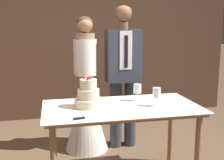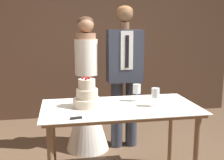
{
  "view_description": "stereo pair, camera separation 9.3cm",
  "coord_description": "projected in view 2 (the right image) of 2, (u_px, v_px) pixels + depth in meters",
  "views": [
    {
      "loc": [
        -0.59,
        -2.49,
        1.54
      ],
      "look_at": [
        0.04,
        0.45,
        0.97
      ],
      "focal_mm": 45.0,
      "sensor_mm": 36.0,
      "label": 1
    },
    {
      "loc": [
        -0.5,
        -2.51,
        1.54
      ],
      "look_at": [
        0.04,
        0.45,
        0.97
      ],
      "focal_mm": 45.0,
      "sensor_mm": 36.0,
      "label": 2
    }
  ],
  "objects": [
    {
      "name": "wall_back",
      "position": [
        90.0,
        32.0,
        4.75
      ],
      "size": [
        5.04,
        0.12,
        2.89
      ],
      "primitive_type": "cube",
      "color": "#513828",
      "rests_on": "ground_plane"
    },
    {
      "name": "cake_table",
      "position": [
        120.0,
        115.0,
        2.7
      ],
      "size": [
        1.49,
        0.79,
        0.79
      ],
      "color": "#8E6B4C",
      "rests_on": "ground_plane"
    },
    {
      "name": "groom",
      "position": [
        124.0,
        70.0,
        3.52
      ],
      "size": [
        0.43,
        0.25,
        1.79
      ],
      "color": "#333847",
      "rests_on": "ground_plane"
    },
    {
      "name": "wine_glass_near",
      "position": [
        137.0,
        90.0,
        2.85
      ],
      "size": [
        0.08,
        0.08,
        0.18
      ],
      "color": "silver",
      "rests_on": "cake_table"
    },
    {
      "name": "wine_glass_middle",
      "position": [
        155.0,
        94.0,
        2.65
      ],
      "size": [
        0.08,
        0.08,
        0.18
      ],
      "color": "silver",
      "rests_on": "cake_table"
    },
    {
      "name": "cake_knife",
      "position": [
        86.0,
        117.0,
        2.34
      ],
      "size": [
        0.45,
        0.1,
        0.02
      ],
      "rotation": [
        0.0,
        0.0,
        0.18
      ],
      "color": "silver",
      "rests_on": "cake_table"
    },
    {
      "name": "tiered_cake",
      "position": [
        87.0,
        96.0,
        2.65
      ],
      "size": [
        0.27,
        0.27,
        0.29
      ],
      "color": "beige",
      "rests_on": "cake_table"
    },
    {
      "name": "bride",
      "position": [
        87.0,
        103.0,
        3.51
      ],
      "size": [
        0.54,
        0.54,
        1.66
      ],
      "color": "white",
      "rests_on": "ground_plane"
    }
  ]
}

